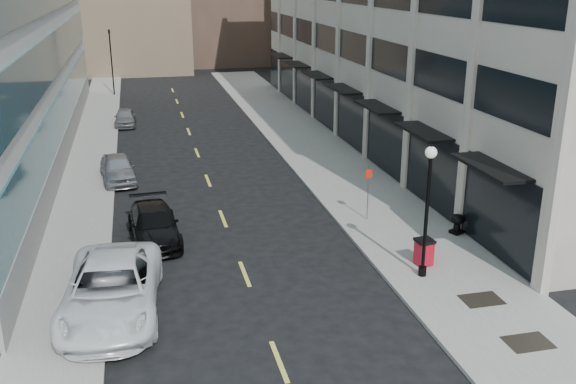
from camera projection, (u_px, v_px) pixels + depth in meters
name	position (u px, v px, depth m)	size (l,w,h in m)	color
sidewalk_right	(337.00, 170.00, 37.12)	(5.00, 80.00, 0.15)	gray
sidewalk_left	(86.00, 188.00, 34.05)	(3.00, 80.00, 0.15)	gray
building_right	(444.00, 3.00, 42.76)	(15.30, 46.50, 18.25)	beige
grate_mid	(528.00, 342.00, 19.62)	(1.40, 1.00, 0.01)	black
grate_far	(482.00, 300.00, 22.20)	(1.40, 1.00, 0.01)	black
road_centerline	(215.00, 198.00, 32.73)	(0.15, 68.20, 0.01)	#D8CC4C
traffic_signal	(109.00, 34.00, 58.23)	(0.66, 0.66, 6.98)	black
car_white_van	(112.00, 290.00, 21.25)	(3.07, 6.65, 1.85)	white
car_black_pickup	(154.00, 225.00, 27.32)	(2.00, 4.91, 1.42)	black
car_silver_sedan	(118.00, 168.00, 35.13)	(1.75, 4.36, 1.49)	gray
car_grey_sedan	(125.00, 117.00, 48.13)	(1.51, 3.75, 1.28)	gray
trash_bin	(424.00, 251.00, 24.71)	(0.72, 0.77, 1.06)	#B60C1D
lamppost	(428.00, 200.00, 23.04)	(0.42, 0.42, 5.09)	black
sign_post	(368.00, 185.00, 28.98)	(0.30, 0.07, 2.55)	slate
urn_planter	(457.00, 222.00, 27.73)	(0.64, 0.64, 0.88)	black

